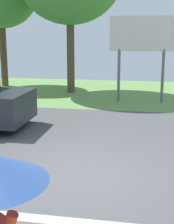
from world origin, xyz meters
TOP-DOWN VIEW (x-y plane):
  - ground_plane at (0.00, 2.95)m, footprint 40.00×22.00m
  - roadside_billboard at (1.09, 7.84)m, footprint 2.60×0.12m

SIDE VIEW (x-z plane):
  - ground_plane at x=0.00m, z-range -0.15..0.05m
  - roadside_billboard at x=1.09m, z-range 0.80..4.30m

